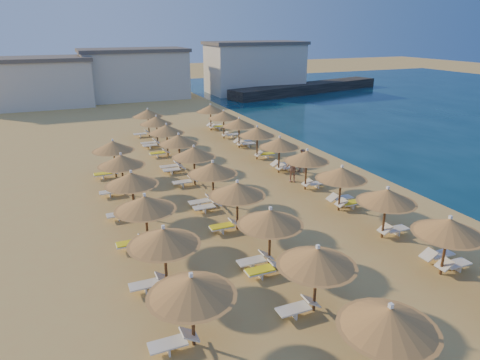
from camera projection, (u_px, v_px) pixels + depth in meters
name	position (u px, v px, depth m)	size (l,w,h in m)	color
ground	(285.00, 222.00, 23.77)	(220.00, 220.00, 0.00)	tan
jetty	(308.00, 88.00, 70.72)	(30.00, 4.00, 1.50)	black
hotel_blocks	(156.00, 73.00, 64.27)	(48.92, 10.40, 8.10)	beige
parasol_row_east	(307.00, 157.00, 27.79)	(3.00, 40.77, 2.81)	brown
parasol_row_west	(213.00, 169.00, 25.39)	(3.00, 40.77, 2.81)	brown
parasol_row_inland	(138.00, 191.00, 22.00)	(3.00, 21.88, 2.81)	brown
loungers	(245.00, 196.00, 26.48)	(14.33, 39.28, 0.66)	white
beachgoer_b	(303.00, 161.00, 31.52)	(0.87, 0.68, 1.79)	tan
beachgoer_c	(292.00, 169.00, 29.71)	(1.04, 0.43, 1.77)	tan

